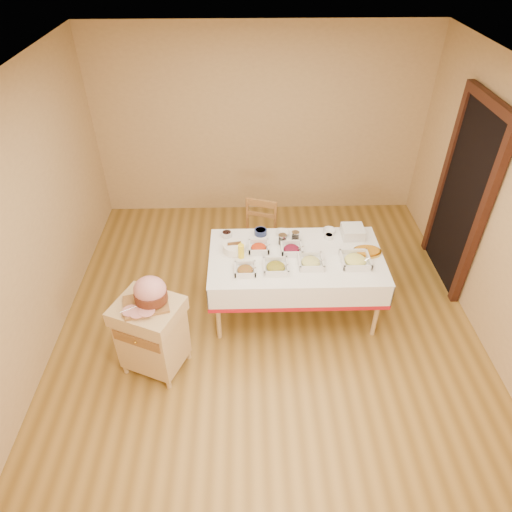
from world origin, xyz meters
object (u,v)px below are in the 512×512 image
Objects in this scene: dining_table at (295,268)px; dining_chair at (258,237)px; butcher_cart at (152,333)px; plate_stack at (353,232)px; preserve_jar_right at (295,237)px; brass_platter at (367,251)px; preserve_jar_left at (282,240)px; ham_on_board at (150,293)px; bread_basket at (234,248)px; mustard_bottle at (241,251)px.

dining_chair is at bearing 116.73° from dining_table.
plate_stack reaches higher than butcher_cart.
preserve_jar_right is 0.36× the size of brass_platter.
preserve_jar_left reaches higher than preserve_jar_right.
dining_table is 6.03× the size of brass_platter.
dining_table is at bearing 28.16° from ham_on_board.
butcher_cart is at bearing -151.52° from dining_table.
preserve_jar_right is at bearing 15.32° from bread_basket.
ham_on_board reaches higher than brass_platter.
bread_basket is at bearing -166.97° from preserve_jar_left.
dining_table is 15.78× the size of preserve_jar_left.
preserve_jar_left is at bearing 26.97° from mustard_bottle.
mustard_bottle is (-0.59, -0.29, 0.04)m from preserve_jar_right.
preserve_jar_right is 0.46× the size of plate_stack.
dining_chair reaches higher than brass_platter.
ham_on_board reaches higher than bread_basket.
butcher_cart is 2.38m from plate_stack.
dining_table is 1.63m from butcher_cart.
butcher_cart is 3.52× the size of plate_stack.
mustard_bottle is (-0.44, -0.23, 0.04)m from preserve_jar_left.
ham_on_board is at bearing -152.13° from plate_stack.
bread_basket is at bearing 171.66° from dining_table.
preserve_jar_right is 0.78m from brass_platter.
dining_chair is (1.05, 1.52, 0.00)m from butcher_cart.
dining_chair is at bearing 129.63° from preserve_jar_right.
preserve_jar_left is (1.30, 0.99, 0.34)m from butcher_cart.
brass_platter is (0.10, -0.31, -0.04)m from plate_stack.
mustard_bottle reaches higher than plate_stack.
ham_on_board is (0.04, 0.03, 0.47)m from butcher_cart.
preserve_jar_left and plate_stack have the same top height.
dining_chair is 8.47× the size of preserve_jar_right.
plate_stack is (2.04, 1.08, -0.13)m from ham_on_board.
butcher_cart is 2.34m from brass_platter.
mustard_bottle is at bearing -153.97° from preserve_jar_right.
preserve_jar_left is 0.16m from preserve_jar_right.
plate_stack is (0.64, 0.06, 0.01)m from preserve_jar_right.
preserve_jar_left reaches higher than brass_platter.
bread_basket is (0.74, 0.84, -0.14)m from ham_on_board.
butcher_cart is at bearing -142.70° from preserve_jar_left.
dining_chair is at bearing 114.80° from preserve_jar_left.
preserve_jar_right is at bearing 161.45° from brass_platter.
plate_stack is at bearing 15.85° from mustard_bottle.
dining_chair is at bearing 67.68° from bread_basket.
bread_basket reaches higher than butcher_cart.
dining_chair is 4.66× the size of mustard_bottle.
dining_table is 2.00× the size of dining_chair.
bread_basket is (-0.66, -0.18, -0.00)m from preserve_jar_right.
dining_table is at bearing 28.48° from butcher_cart.
dining_table is at bearing -63.27° from dining_chair.
dining_chair reaches higher than butcher_cart.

